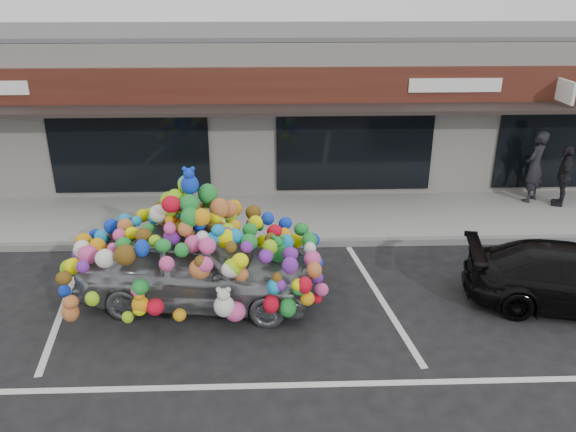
{
  "coord_description": "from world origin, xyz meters",
  "views": [
    {
      "loc": [
        0.71,
        -9.09,
        5.62
      ],
      "look_at": [
        1.07,
        1.4,
        1.21
      ],
      "focal_mm": 35.0,
      "sensor_mm": 36.0,
      "label": 1
    }
  ],
  "objects_px": {
    "toy_car": "(197,257)",
    "pedestrian_a": "(535,166)",
    "pedestrian_c": "(564,176)",
    "black_sedan": "(576,278)"
  },
  "relations": [
    {
      "from": "toy_car",
      "to": "pedestrian_a",
      "type": "relative_size",
      "value": 2.51
    },
    {
      "from": "pedestrian_a",
      "to": "pedestrian_c",
      "type": "relative_size",
      "value": 1.2
    },
    {
      "from": "black_sedan",
      "to": "toy_car",
      "type": "bearing_deg",
      "value": 97.75
    },
    {
      "from": "pedestrian_a",
      "to": "black_sedan",
      "type": "bearing_deg",
      "value": 30.66
    },
    {
      "from": "pedestrian_a",
      "to": "pedestrian_c",
      "type": "height_order",
      "value": "pedestrian_a"
    },
    {
      "from": "black_sedan",
      "to": "pedestrian_c",
      "type": "bearing_deg",
      "value": -12.16
    },
    {
      "from": "toy_car",
      "to": "pedestrian_c",
      "type": "bearing_deg",
      "value": -57.6
    },
    {
      "from": "toy_car",
      "to": "black_sedan",
      "type": "bearing_deg",
      "value": -86.37
    },
    {
      "from": "black_sedan",
      "to": "pedestrian_a",
      "type": "relative_size",
      "value": 2.06
    },
    {
      "from": "black_sedan",
      "to": "pedestrian_a",
      "type": "height_order",
      "value": "pedestrian_a"
    }
  ]
}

